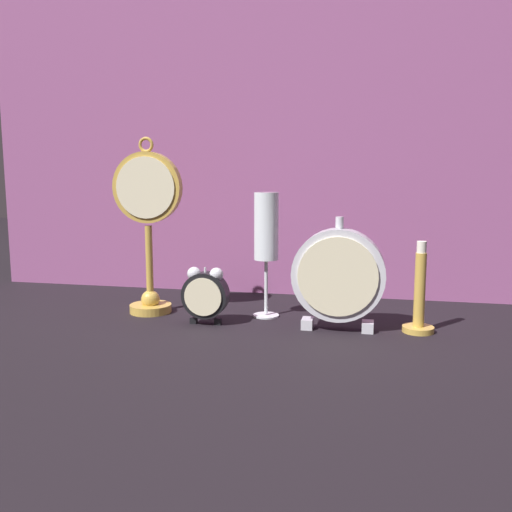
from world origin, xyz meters
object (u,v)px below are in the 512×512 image
Objects in this scene: champagne_flute at (266,234)px; brass_candlestick at (419,302)px; pocket_watch_on_stand at (148,224)px; alarm_clock_twin_bell at (205,293)px; mantel_clock_silver at (338,276)px.

champagne_flute reaches higher than brass_candlestick.
champagne_flute is (0.23, 0.02, -0.02)m from pocket_watch_on_stand.
alarm_clock_twin_bell is 0.24m from mantel_clock_silver.
brass_candlestick is (0.51, -0.03, -0.12)m from pocket_watch_on_stand.
brass_candlestick is (0.14, 0.02, -0.04)m from mantel_clock_silver.
brass_candlestick reaches higher than alarm_clock_twin_bell.
alarm_clock_twin_bell is (0.13, -0.06, -0.12)m from pocket_watch_on_stand.
mantel_clock_silver is 0.17m from champagne_flute.
champagne_flute is at bearing 38.80° from alarm_clock_twin_bell.
mantel_clock_silver is at bearing -172.51° from brass_candlestick.
mantel_clock_silver reaches higher than alarm_clock_twin_bell.
pocket_watch_on_stand reaches higher than mantel_clock_silver.
champagne_flute is (-0.14, 0.07, 0.06)m from mantel_clock_silver.
brass_candlestick is (0.28, -0.05, -0.11)m from champagne_flute.
mantel_clock_silver is at bearing 2.33° from alarm_clock_twin_bell.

